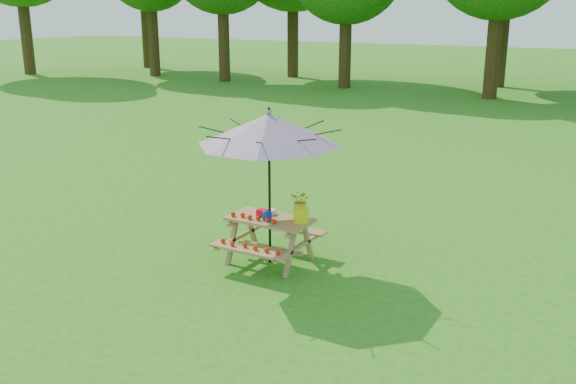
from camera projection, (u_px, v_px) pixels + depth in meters
The scene contains 5 objects.
picnic_table at pixel (270, 241), 9.21m from camera, with size 1.20×1.32×0.67m.
patio_umbrella at pixel (269, 129), 8.77m from camera, with size 2.62×2.62×2.25m.
produce_bins at pixel (266, 214), 9.14m from camera, with size 0.30×0.40×0.13m.
tomatoes_row at pixel (254, 218), 9.03m from camera, with size 0.77×0.13×0.07m, color red, non-canonical shape.
flower_bucket at pixel (301, 205), 8.88m from camera, with size 0.29×0.26×0.47m.
Camera 1 is at (6.56, -3.66, 3.55)m, focal length 40.00 mm.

